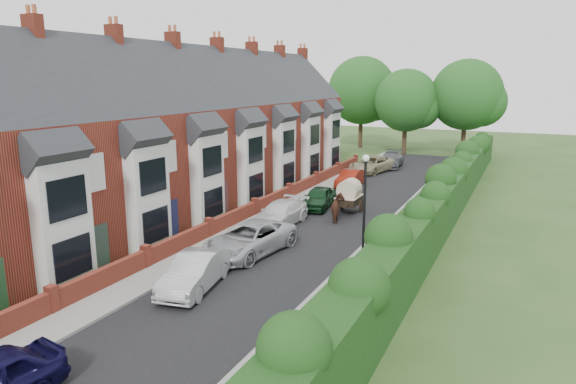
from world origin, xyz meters
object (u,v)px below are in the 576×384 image
Objects in this scene: car_silver_a at (195,272)px; car_white at (280,214)px; car_silver_b at (249,239)px; car_red at (350,178)px; horse_cart at (349,194)px; car_grey at (391,160)px; lamppost at (365,197)px; car_beige at (372,164)px; horse at (338,208)px; car_green at (319,198)px.

car_white is (-0.94, 9.61, -0.04)m from car_silver_a.
car_silver_a is at bearing -81.25° from car_silver_b.
horse_cart reaches higher than car_red.
car_white is 12.06m from car_red.
car_grey is (0.65, 10.10, 0.07)m from car_red.
car_silver_a is (-5.46, -4.90, -2.58)m from lamppost.
car_beige is at bearing 99.51° from car_silver_b.
horse_cart reaches higher than car_beige.
horse_cart is at bearing 85.97° from car_silver_b.
horse_cart is at bearing -72.07° from car_red.
car_silver_a is at bearing -97.34° from horse_cart.
horse is (1.79, 11.87, 0.07)m from car_silver_a.
horse is at bearing 41.62° from car_white.
lamppost is 11.39m from car_green.
car_red is 10.12m from car_grey.
horse_cart is at bearing -17.21° from car_green.
lamppost is 9.91m from horse_cart.
car_white is at bearing 106.98° from car_silver_b.
car_green is at bearing -87.57° from car_red.
horse is (2.21, -2.43, 0.10)m from car_green.
car_white is 1.20× the size of car_red.
car_beige is 1.72× the size of horse_cart.
car_white is 0.96× the size of car_grey.
car_silver_a is 1.12× the size of car_red.
lamppost is 1.18× the size of car_silver_a.
car_white is (-6.40, 4.71, -2.62)m from lamppost.
car_grey is (-5.54, 26.87, -2.59)m from lamppost.
car_beige is at bearing -109.22° from car_grey.
car_green is at bearing 85.71° from car_white.
horse_cart is (1.87, -17.89, 0.54)m from car_grey.
car_grey is 2.62× the size of horse.
car_green is 2.32m from horse_cart.
car_white is at bearing -90.98° from car_red.
car_beige reaches higher than car_grey.
horse is (1.87, -19.91, 0.08)m from car_grey.
car_white is at bearing 84.97° from car_silver_a.
car_silver_a is at bearing -82.39° from car_white.
car_green is (-5.88, 9.40, -2.61)m from lamppost.
car_silver_b is at bearing -101.51° from horse_cart.
horse reaches higher than car_grey.
car_grey is 1.61× the size of horse_cart.
car_red is at bearing 91.05° from car_white.
car_beige is 3.58m from car_grey.
car_silver_a is 14.00m from horse_cart.
horse is 2.07m from horse_cart.
car_grey reaches higher than car_white.
car_white is 1.16× the size of car_green.
lamppost reaches higher than car_green.
car_silver_b is 1.39× the size of car_red.
car_silver_a is 31.77m from car_grey.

